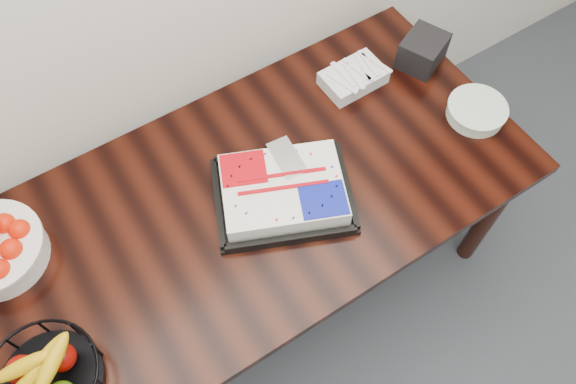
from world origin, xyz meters
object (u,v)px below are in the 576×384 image
table (259,207)px  napkin_box (423,51)px  fruit_basket (45,378)px  cake_tray (283,191)px  plate_stack (476,111)px

table → napkin_box: 0.83m
fruit_basket → napkin_box: (1.57, 0.37, -0.01)m
fruit_basket → napkin_box: bearing=13.2°
table → cake_tray: bearing=-42.7°
cake_tray → fruit_basket: fruit_basket is taller
napkin_box → plate_stack: bearing=-90.0°
table → plate_stack: (0.80, -0.14, 0.11)m
plate_stack → fruit_basket: bearing=-177.5°
fruit_basket → napkin_box: fruit_basket is taller
cake_tray → plate_stack: (0.74, -0.08, -0.01)m
plate_stack → napkin_box: (0.00, 0.30, 0.03)m
cake_tray → plate_stack: cake_tray is taller
table → napkin_box: (0.80, 0.16, 0.14)m
table → napkin_box: napkin_box is taller
table → plate_stack: size_ratio=8.69×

